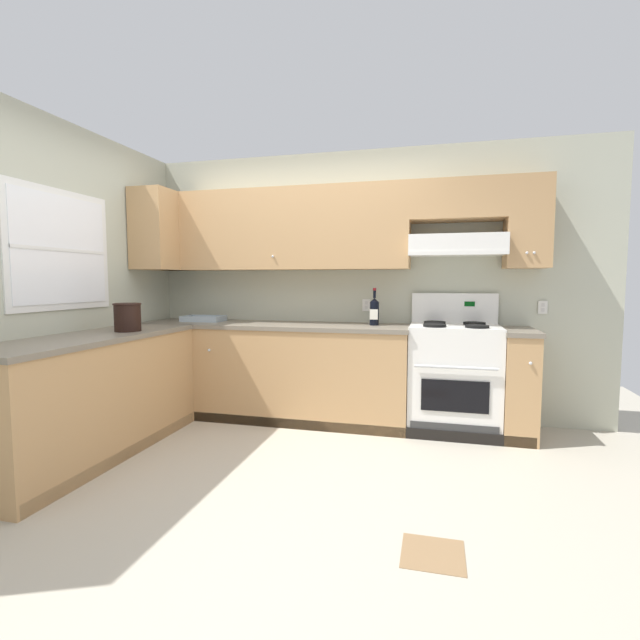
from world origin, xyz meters
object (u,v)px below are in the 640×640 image
(stove, at_px, (454,377))
(bowl, at_px, (204,319))
(bucket, at_px, (127,317))
(wine_bottle, at_px, (374,311))

(stove, distance_m, bowl, 2.46)
(bowl, height_order, bucket, bucket)
(stove, distance_m, wine_bottle, 0.90)
(wine_bottle, height_order, bucket, wine_bottle)
(wine_bottle, xyz_separation_m, bowl, (-1.71, -0.01, -0.11))
(stove, xyz_separation_m, bowl, (-2.42, 0.05, 0.45))
(wine_bottle, relative_size, bucket, 1.50)
(wine_bottle, relative_size, bowl, 0.85)
(wine_bottle, xyz_separation_m, bucket, (-1.85, -0.99, -0.01))
(stove, height_order, bowl, stove)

